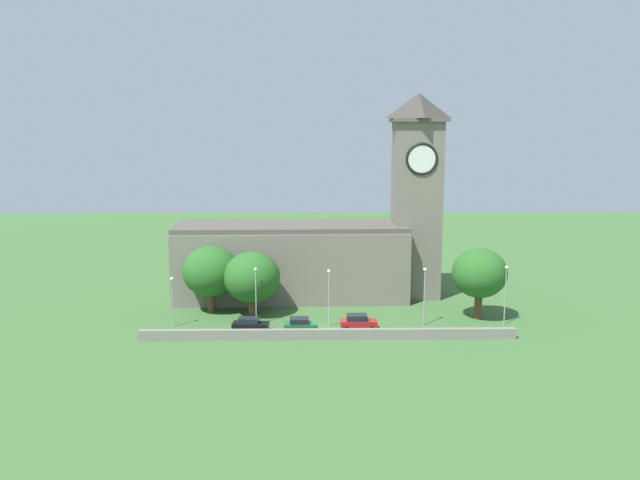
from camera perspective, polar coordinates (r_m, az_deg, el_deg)
The scene contains 14 objects.
ground_plane at distance 94.95m, azimuth 0.39°, elevation -5.16°, with size 200.00×200.00×0.00m, color #3D6633.
church at distance 94.85m, azimuth 0.03°, elevation -0.47°, with size 38.64×12.49×29.33m.
quay_barrier at distance 77.12m, azimuth 0.73°, elevation -8.22°, with size 44.10×0.70×1.24m, color gray.
car_black at distance 80.42m, azimuth -6.11°, elevation -7.34°, with size 4.52×2.36×1.71m.
car_green at distance 79.66m, azimuth -1.70°, elevation -7.42°, with size 4.08×2.30×1.80m.
car_red at distance 80.71m, azimuth 3.34°, elevation -7.16°, with size 4.48×2.30×1.91m.
streetlamp_west_end at distance 82.98m, azimuth -12.75°, elevation -4.54°, with size 0.44×0.44×6.32m.
streetlamp_west_mid at distance 81.88m, azimuth -5.62°, elevation -4.11°, with size 0.44×0.44×7.35m.
streetlamp_central at distance 80.83m, azimuth 0.78°, elevation -4.28°, with size 0.44×0.44×7.26m.
streetlamp_east_mid at distance 82.44m, azimuth 9.11°, elevation -4.09°, with size 0.44×0.44×7.34m.
streetlamp_east_end at distance 84.89m, azimuth 15.90°, elevation -3.86°, with size 0.44×0.44×7.55m.
tree_riverside_east at distance 86.05m, azimuth -5.97°, elevation -3.24°, with size 7.41×7.41×8.52m.
tree_riverside_west at distance 86.36m, azimuth 13.75°, elevation -2.84°, with size 7.07×7.07×9.24m.
tree_churchyard at distance 88.45m, azimuth -9.54°, elevation -2.72°, with size 7.47×7.47×8.93m.
Camera 1 is at (-2.29, -76.75, 24.34)m, focal length 36.67 mm.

